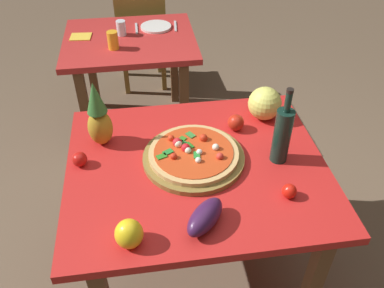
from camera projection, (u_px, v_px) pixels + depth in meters
ground_plane at (196, 264)px, 2.24m from camera, size 10.00×10.00×0.00m
display_table at (197, 179)px, 1.82m from camera, size 1.13×0.97×0.75m
background_table at (131, 54)px, 2.83m from camera, size 0.90×0.77×0.75m
dining_chair at (141, 36)px, 3.40m from camera, size 0.42×0.42×0.85m
pizza_board at (194, 158)px, 1.78m from camera, size 0.45×0.45×0.02m
pizza at (193, 153)px, 1.76m from camera, size 0.40×0.40×0.06m
wine_bottle at (282, 135)px, 1.70m from camera, size 0.08×0.08×0.36m
pineapple_left at (98, 117)px, 1.79m from camera, size 0.11×0.11×0.32m
melon at (265, 103)px, 1.98m from camera, size 0.17×0.17×0.17m
bell_pepper at (129, 234)px, 1.41m from camera, size 0.10×0.10×0.11m
eggplant at (205, 217)px, 1.48m from camera, size 0.20×0.21×0.09m
tomato_near_board at (236, 123)px, 1.93m from camera, size 0.08×0.08×0.08m
tomato_by_bottle at (289, 191)px, 1.60m from camera, size 0.06×0.06×0.06m
tomato_beside_pepper at (80, 159)px, 1.74m from camera, size 0.07×0.07×0.07m
drinking_glass_juice at (113, 40)px, 2.59m from camera, size 0.07×0.07×0.12m
drinking_glass_water at (121, 28)px, 2.76m from camera, size 0.06×0.06×0.10m
dinner_plate at (156, 27)px, 2.88m from camera, size 0.22×0.22×0.02m
fork_utensil at (136, 28)px, 2.87m from camera, size 0.02×0.18×0.01m
knife_utensil at (175, 26)px, 2.90m from camera, size 0.03×0.18×0.01m
napkin_folded at (81, 37)px, 2.76m from camera, size 0.15×0.13×0.01m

